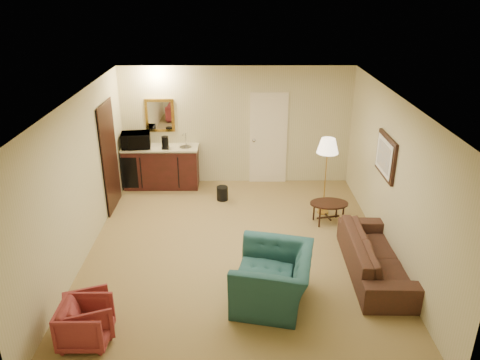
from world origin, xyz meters
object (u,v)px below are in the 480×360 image
Objects in this scene: teal_armchair at (273,270)px; floor_lamp at (325,177)px; rose_chair_near at (89,315)px; coffee_table at (328,212)px; rose_chair_far at (85,322)px; coffee_maker at (165,143)px; sofa at (377,250)px; wetbar_cabinet at (161,167)px; waste_bin at (222,193)px; microwave at (136,139)px.

floor_lamp is (1.20, 2.76, 0.25)m from teal_armchair.
rose_chair_near is 0.83× the size of coffee_table.
coffee_maker is (0.38, 4.75, 0.75)m from rose_chair_far.
sofa is 7.64× the size of coffee_maker.
rose_chair_near is 0.95× the size of rose_chair_far.
teal_armchair is at bearing -62.19° from wetbar_cabinet.
teal_armchair reaches higher than waste_bin.
coffee_table is at bearing -27.00° from wetbar_cabinet.
rose_chair_far is 4.80m from coffee_table.
coffee_table is 0.69m from floor_lamp.
rose_chair_near is at bearing -136.64° from floor_lamp.
wetbar_cabinet is 3.80m from coffee_table.
rose_chair_far is (-4.05, -1.49, -0.10)m from sofa.
coffee_maker reaches higher than sofa.
coffee_maker reaches higher than teal_armchair.
sofa reaches higher than waste_bin.
coffee_table is (3.37, -1.72, -0.25)m from wetbar_cabinet.
rose_chair_near is 4.76m from microwave.
wetbar_cabinet is at bearing 49.89° from sofa.
microwave is (-2.65, 4.04, 0.60)m from teal_armchair.
microwave reaches higher than teal_armchair.
microwave is at bearing -16.75° from rose_chair_near.
rose_chair_far is at bearing -135.39° from floor_lamp.
microwave is at bearing 159.80° from waste_bin.
rose_chair_near is (-0.25, -4.72, -0.17)m from wetbar_cabinet.
coffee_table is at bearing 15.91° from sofa.
waste_bin is (1.60, 4.00, -0.15)m from rose_chair_near.
wetbar_cabinet is 0.62m from coffee_maker.
floor_lamp reaches higher than rose_chair_far.
microwave is at bearing -175.69° from coffee_maker.
teal_armchair is at bearing 114.29° from sofa.
rose_chair_near reaches higher than waste_bin.
waste_bin is 2.20m from microwave.
sofa reaches higher than rose_chair_far.
floor_lamp is 5.62× the size of coffee_maker.
waste_bin is at bearing -14.73° from coffee_maker.
microwave reaches higher than waste_bin.
floor_lamp is 2.56× the size of microwave.
waste_bin is (-2.00, 0.60, -0.63)m from floor_lamp.
rose_chair_far is (0.00, -0.15, 0.01)m from rose_chair_near.
wetbar_cabinet is 0.83m from microwave.
wetbar_cabinet is at bearing -139.95° from teal_armchair.
rose_chair_near is (-4.05, -1.33, -0.11)m from sofa.
microwave is (-0.25, 4.68, 0.83)m from rose_chair_near.
teal_armchair is (2.15, -4.08, 0.06)m from wetbar_cabinet.
waste_bin is at bearing 44.18° from sofa.
rose_chair_far is 4.45m from waste_bin.
teal_armchair is 2.50m from rose_chair_near.
coffee_table is (1.22, 2.36, -0.32)m from teal_armchair.
floor_lamp is at bearing -8.92° from coffee_maker.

